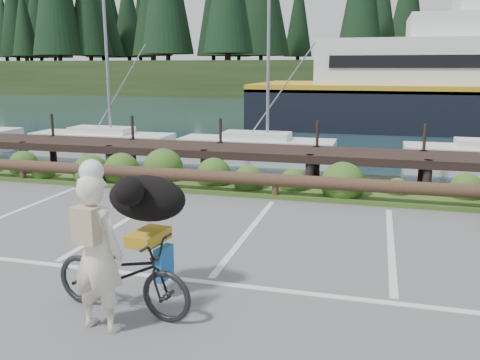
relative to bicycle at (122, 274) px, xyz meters
name	(u,v)px	position (x,y,z in m)	size (l,w,h in m)	color
ground	(216,272)	(0.76, 1.52, -0.52)	(72.00, 72.00, 0.00)	#575759
harbor_backdrop	(367,86)	(1.15, 79.99, -0.52)	(170.00, 160.00, 30.00)	#172E37
vegetation_strip	(281,190)	(0.76, 6.82, -0.47)	(34.00, 1.60, 0.10)	#3D5B21
log_rail	(275,199)	(0.76, 6.12, -0.52)	(32.00, 0.30, 0.60)	#443021
bicycle	(122,274)	(0.00, 0.00, 0.00)	(0.68, 1.96, 1.03)	black
cyclist	(97,253)	(-0.06, -0.45, 0.43)	(0.69, 0.46, 1.90)	#ECE3C8
dog	(147,198)	(0.08, 0.62, 0.83)	(1.09, 0.53, 0.63)	black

